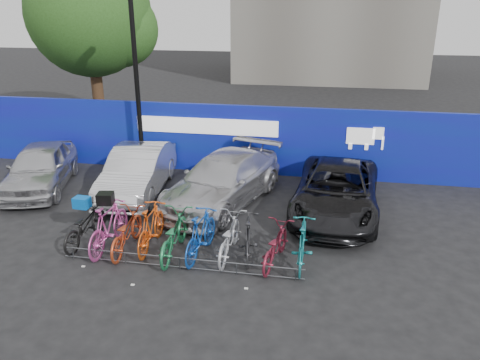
% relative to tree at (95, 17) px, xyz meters
% --- Properties ---
extents(ground, '(100.00, 100.00, 0.00)m').
position_rel_tree_xyz_m(ground, '(6.77, -10.06, -5.07)').
color(ground, black).
rests_on(ground, ground).
extents(hoarding, '(22.00, 0.18, 2.40)m').
position_rel_tree_xyz_m(hoarding, '(6.78, -4.06, -3.86)').
color(hoarding, navy).
rests_on(hoarding, ground).
extents(tree, '(5.40, 5.20, 7.80)m').
position_rel_tree_xyz_m(tree, '(0.00, 0.00, 0.00)').
color(tree, '#382314').
rests_on(tree, ground).
extents(lamppost, '(0.25, 0.50, 6.11)m').
position_rel_tree_xyz_m(lamppost, '(3.57, -4.66, -1.80)').
color(lamppost, black).
rests_on(lamppost, ground).
extents(bike_rack, '(5.60, 0.03, 0.30)m').
position_rel_tree_xyz_m(bike_rack, '(6.77, -10.66, -4.91)').
color(bike_rack, '#595B60').
rests_on(bike_rack, ground).
extents(car_0, '(2.84, 4.52, 1.43)m').
position_rel_tree_xyz_m(car_0, '(0.94, -6.70, -4.35)').
color(car_0, '#AFB0B4').
rests_on(car_0, ground).
extents(car_1, '(1.97, 4.53, 1.45)m').
position_rel_tree_xyz_m(car_1, '(4.15, -6.51, -4.35)').
color(car_1, '#BABBBE').
rests_on(car_1, ground).
extents(car_2, '(3.42, 5.33, 1.44)m').
position_rel_tree_xyz_m(car_2, '(6.94, -6.79, -4.35)').
color(car_2, '#B5B5BA').
rests_on(car_2, ground).
extents(car_3, '(2.62, 5.07, 1.37)m').
position_rel_tree_xyz_m(car_3, '(10.23, -6.94, -4.38)').
color(car_3, black).
rests_on(car_3, ground).
extents(bike_0, '(0.77, 1.88, 0.96)m').
position_rel_tree_xyz_m(bike_0, '(4.11, -9.88, -4.59)').
color(bike_0, black).
rests_on(bike_0, ground).
extents(bike_1, '(0.64, 2.00, 1.19)m').
position_rel_tree_xyz_m(bike_1, '(4.82, -10.03, -4.48)').
color(bike_1, '#C04493').
rests_on(bike_1, ground).
extents(bike_2, '(0.70, 1.89, 0.98)m').
position_rel_tree_xyz_m(bike_2, '(5.26, -10.03, -4.58)').
color(bike_2, '#AD3C1C').
rests_on(bike_2, ground).
extents(bike_3, '(0.56, 1.86, 1.11)m').
position_rel_tree_xyz_m(bike_3, '(5.82, -9.82, -4.51)').
color(bike_3, '#DF5012').
rests_on(bike_3, ground).
extents(bike_4, '(0.73, 2.00, 1.04)m').
position_rel_tree_xyz_m(bike_4, '(6.45, -10.06, -4.55)').
color(bike_4, '#1E7343').
rests_on(bike_4, ground).
extents(bike_5, '(0.75, 1.92, 1.12)m').
position_rel_tree_xyz_m(bike_5, '(7.10, -9.99, -4.51)').
color(bike_5, '#1146AB').
rests_on(bike_5, ground).
extents(bike_6, '(0.73, 1.91, 0.99)m').
position_rel_tree_xyz_m(bike_6, '(7.74, -9.87, -4.57)').
color(bike_6, '#B0B2B8').
rests_on(bike_6, ground).
extents(bike_7, '(0.72, 1.76, 1.02)m').
position_rel_tree_xyz_m(bike_7, '(8.19, -9.82, -4.56)').
color(bike_7, '#29292B').
rests_on(bike_7, ground).
extents(bike_8, '(0.92, 1.84, 0.93)m').
position_rel_tree_xyz_m(bike_8, '(8.84, -10.02, -4.61)').
color(bike_8, maroon).
rests_on(bike_8, ground).
extents(bike_9, '(0.52, 1.80, 1.08)m').
position_rel_tree_xyz_m(bike_9, '(9.46, -9.97, -4.53)').
color(bike_9, '#15757A').
rests_on(bike_9, ground).
extents(cargo_crate, '(0.39, 0.31, 0.26)m').
position_rel_tree_xyz_m(cargo_crate, '(4.11, -9.88, -3.97)').
color(cargo_crate, '#0654AF').
rests_on(cargo_crate, bike_0).
extents(cargo_topcase, '(0.41, 0.38, 0.27)m').
position_rel_tree_xyz_m(cargo_topcase, '(4.82, -10.03, -3.75)').
color(cargo_topcase, black).
rests_on(cargo_topcase, bike_1).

